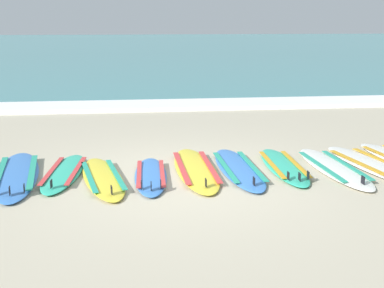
{
  "coord_description": "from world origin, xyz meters",
  "views": [
    {
      "loc": [
        -0.68,
        -6.99,
        2.31
      ],
      "look_at": [
        0.28,
        1.15,
        0.25
      ],
      "focal_mm": 46.96,
      "sensor_mm": 36.0,
      "label": 1
    }
  ],
  "objects_px": {
    "surfboard_5": "(196,169)",
    "surfboard_1": "(16,175)",
    "surfboard_9": "(375,166)",
    "surfboard_3": "(103,177)",
    "surfboard_8": "(334,167)",
    "surfboard_7": "(284,166)",
    "surfboard_2": "(64,173)",
    "surfboard_4": "(151,176)",
    "surfboard_6": "(238,168)"
  },
  "relations": [
    {
      "from": "surfboard_1",
      "to": "surfboard_9",
      "type": "bearing_deg",
      "value": -1.78
    },
    {
      "from": "surfboard_1",
      "to": "surfboard_2",
      "type": "bearing_deg",
      "value": 2.11
    },
    {
      "from": "surfboard_7",
      "to": "surfboard_8",
      "type": "height_order",
      "value": "same"
    },
    {
      "from": "surfboard_9",
      "to": "surfboard_5",
      "type": "bearing_deg",
      "value": 176.81
    },
    {
      "from": "surfboard_1",
      "to": "surfboard_2",
      "type": "relative_size",
      "value": 1.27
    },
    {
      "from": "surfboard_1",
      "to": "surfboard_5",
      "type": "relative_size",
      "value": 1.07
    },
    {
      "from": "surfboard_4",
      "to": "surfboard_6",
      "type": "height_order",
      "value": "same"
    },
    {
      "from": "surfboard_1",
      "to": "surfboard_8",
      "type": "bearing_deg",
      "value": -2.25
    },
    {
      "from": "surfboard_2",
      "to": "surfboard_4",
      "type": "height_order",
      "value": "same"
    },
    {
      "from": "surfboard_8",
      "to": "surfboard_2",
      "type": "bearing_deg",
      "value": 177.03
    },
    {
      "from": "surfboard_3",
      "to": "surfboard_4",
      "type": "xyz_separation_m",
      "value": [
        0.7,
        0.01,
        0.0
      ]
    },
    {
      "from": "surfboard_2",
      "to": "surfboard_1",
      "type": "bearing_deg",
      "value": -177.89
    },
    {
      "from": "surfboard_2",
      "to": "surfboard_5",
      "type": "height_order",
      "value": "same"
    },
    {
      "from": "surfboard_3",
      "to": "surfboard_6",
      "type": "bearing_deg",
      "value": 6.14
    },
    {
      "from": "surfboard_3",
      "to": "surfboard_4",
      "type": "distance_m",
      "value": 0.7
    },
    {
      "from": "surfboard_3",
      "to": "surfboard_4",
      "type": "height_order",
      "value": "same"
    },
    {
      "from": "surfboard_3",
      "to": "surfboard_7",
      "type": "bearing_deg",
      "value": 5.21
    },
    {
      "from": "surfboard_7",
      "to": "surfboard_9",
      "type": "distance_m",
      "value": 1.45
    },
    {
      "from": "surfboard_7",
      "to": "surfboard_3",
      "type": "bearing_deg",
      "value": -174.79
    },
    {
      "from": "surfboard_2",
      "to": "surfboard_4",
      "type": "relative_size",
      "value": 1.08
    },
    {
      "from": "surfboard_3",
      "to": "surfboard_7",
      "type": "xyz_separation_m",
      "value": [
        2.81,
        0.26,
        0.0
      ]
    },
    {
      "from": "surfboard_3",
      "to": "surfboard_7",
      "type": "relative_size",
      "value": 1.05
    },
    {
      "from": "surfboard_7",
      "to": "surfboard_8",
      "type": "relative_size",
      "value": 0.9
    },
    {
      "from": "surfboard_4",
      "to": "surfboard_1",
      "type": "bearing_deg",
      "value": 172.13
    },
    {
      "from": "surfboard_4",
      "to": "surfboard_6",
      "type": "relative_size",
      "value": 0.81
    },
    {
      "from": "surfboard_1",
      "to": "surfboard_2",
      "type": "height_order",
      "value": "same"
    },
    {
      "from": "surfboard_1",
      "to": "surfboard_5",
      "type": "distance_m",
      "value": 2.71
    },
    {
      "from": "surfboard_7",
      "to": "surfboard_4",
      "type": "bearing_deg",
      "value": -173.26
    },
    {
      "from": "surfboard_3",
      "to": "surfboard_6",
      "type": "distance_m",
      "value": 2.09
    },
    {
      "from": "surfboard_2",
      "to": "surfboard_9",
      "type": "height_order",
      "value": "same"
    },
    {
      "from": "surfboard_1",
      "to": "surfboard_4",
      "type": "relative_size",
      "value": 1.38
    },
    {
      "from": "surfboard_2",
      "to": "surfboard_4",
      "type": "xyz_separation_m",
      "value": [
        1.3,
        -0.3,
        0.0
      ]
    },
    {
      "from": "surfboard_2",
      "to": "surfboard_9",
      "type": "relative_size",
      "value": 0.79
    },
    {
      "from": "surfboard_4",
      "to": "surfboard_7",
      "type": "height_order",
      "value": "same"
    },
    {
      "from": "surfboard_1",
      "to": "surfboard_8",
      "type": "xyz_separation_m",
      "value": [
        4.86,
        -0.19,
        -0.0
      ]
    },
    {
      "from": "surfboard_6",
      "to": "surfboard_8",
      "type": "distance_m",
      "value": 1.5
    },
    {
      "from": "surfboard_5",
      "to": "surfboard_1",
      "type": "bearing_deg",
      "value": 179.71
    },
    {
      "from": "surfboard_8",
      "to": "surfboard_9",
      "type": "bearing_deg",
      "value": 1.5
    },
    {
      "from": "surfboard_5",
      "to": "surfboard_7",
      "type": "bearing_deg",
      "value": -0.54
    },
    {
      "from": "surfboard_9",
      "to": "surfboard_1",
      "type": "bearing_deg",
      "value": 178.22
    },
    {
      "from": "surfboard_3",
      "to": "surfboard_2",
      "type": "bearing_deg",
      "value": 152.57
    },
    {
      "from": "surfboard_2",
      "to": "surfboard_5",
      "type": "distance_m",
      "value": 2.01
    },
    {
      "from": "surfboard_1",
      "to": "surfboard_3",
      "type": "height_order",
      "value": "same"
    },
    {
      "from": "surfboard_1",
      "to": "surfboard_7",
      "type": "xyz_separation_m",
      "value": [
        4.11,
        -0.03,
        0.0
      ]
    },
    {
      "from": "surfboard_3",
      "to": "surfboard_5",
      "type": "relative_size",
      "value": 0.91
    },
    {
      "from": "surfboard_1",
      "to": "surfboard_5",
      "type": "bearing_deg",
      "value": -0.29
    },
    {
      "from": "surfboard_6",
      "to": "surfboard_3",
      "type": "bearing_deg",
      "value": -173.86
    },
    {
      "from": "surfboard_3",
      "to": "surfboard_8",
      "type": "height_order",
      "value": "same"
    },
    {
      "from": "surfboard_7",
      "to": "surfboard_8",
      "type": "xyz_separation_m",
      "value": [
        0.76,
        -0.16,
        -0.0
      ]
    },
    {
      "from": "surfboard_6",
      "to": "surfboard_9",
      "type": "bearing_deg",
      "value": -2.97
    }
  ]
}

